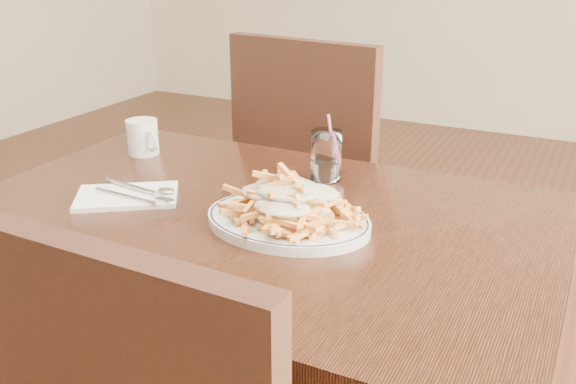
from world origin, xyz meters
The scene contains 8 objects.
table centered at (0.00, 0.00, 0.67)m, with size 1.20×0.80×0.75m.
chair_far centered at (-0.14, 0.67, 0.57)m, with size 0.52×0.52×1.01m.
fries_plate centered at (0.10, -0.03, 0.76)m, with size 0.39×0.37×0.02m.
loaded_fries centered at (0.10, -0.03, 0.81)m, with size 0.26×0.20×0.08m.
napkin centered at (-0.27, -0.06, 0.76)m, with size 0.21×0.14×0.01m, color white.
cutlery centered at (-0.27, -0.05, 0.76)m, with size 0.21×0.08×0.01m.
water_glass centered at (0.06, 0.24, 0.80)m, with size 0.07×0.07×0.15m.
coffee_mug centered at (-0.43, 0.20, 0.79)m, with size 0.11×0.08×0.09m.
Camera 1 is at (0.60, -1.03, 1.26)m, focal length 40.00 mm.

